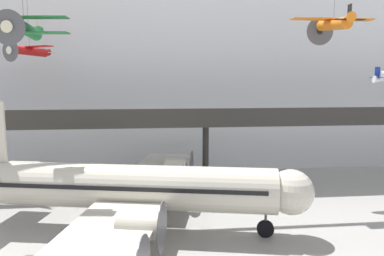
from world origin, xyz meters
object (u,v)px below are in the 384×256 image
airliner_silver_main (126,188)px  suspended_plane_red_highwing (30,51)px  suspended_plane_orange_highwing (334,24)px  suspended_plane_green_biplane (24,27)px

airliner_silver_main → suspended_plane_red_highwing: 20.97m
airliner_silver_main → suspended_plane_orange_highwing: bearing=26.1°
airliner_silver_main → suspended_plane_red_highwing: bearing=140.9°
suspended_plane_orange_highwing → suspended_plane_green_biplane: suspended_plane_orange_highwing is taller
airliner_silver_main → suspended_plane_orange_highwing: size_ratio=4.17×
suspended_plane_red_highwing → suspended_plane_green_biplane: suspended_plane_green_biplane is taller
suspended_plane_green_biplane → suspended_plane_orange_highwing: bearing=103.5°
airliner_silver_main → suspended_plane_red_highwing: suspended_plane_red_highwing is taller
suspended_plane_orange_highwing → suspended_plane_green_biplane: bearing=97.9°
suspended_plane_red_highwing → suspended_plane_green_biplane: (3.46, -12.55, 0.79)m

